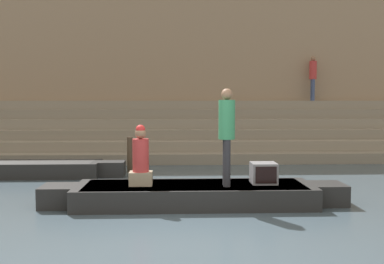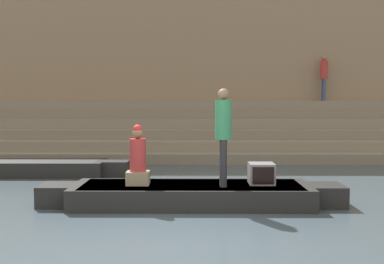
{
  "view_description": "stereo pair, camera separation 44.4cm",
  "coord_description": "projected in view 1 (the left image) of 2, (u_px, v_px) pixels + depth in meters",
  "views": [
    {
      "loc": [
        -0.16,
        -6.42,
        1.97
      ],
      "look_at": [
        0.22,
        3.08,
        1.29
      ],
      "focal_mm": 42.0,
      "sensor_mm": 36.0,
      "label": 1
    },
    {
      "loc": [
        0.28,
        -6.43,
        1.97
      ],
      "look_at": [
        0.22,
        3.08,
        1.29
      ],
      "focal_mm": 42.0,
      "sensor_mm": 36.0,
      "label": 2
    }
  ],
  "objects": [
    {
      "name": "tv_set",
      "position": [
        264.0,
        173.0,
        8.5
      ],
      "size": [
        0.47,
        0.47,
        0.39
      ],
      "rotation": [
        0.0,
        0.0,
        0.15
      ],
      "color": "slate",
      "rests_on": "rowboat_main"
    },
    {
      "name": "ground_plane",
      "position": [
        186.0,
        235.0,
        6.55
      ],
      "size": [
        120.0,
        120.0,
        0.0
      ],
      "primitive_type": "plane",
      "color": "#3D4C56"
    },
    {
      "name": "moored_boat_shore",
      "position": [
        9.0,
        169.0,
        11.5
      ],
      "size": [
        5.89,
        1.03,
        0.39
      ],
      "rotation": [
        0.0,
        0.0,
        -0.03
      ],
      "color": "black",
      "rests_on": "ground"
    },
    {
      "name": "person_on_steps",
      "position": [
        313.0,
        74.0,
        17.04
      ],
      "size": [
        0.28,
        0.28,
        1.7
      ],
      "rotation": [
        0.0,
        0.0,
        6.06
      ],
      "color": "#3D4C75",
      "rests_on": "ghat_steps"
    },
    {
      "name": "back_wall",
      "position": [
        178.0,
        47.0,
        17.66
      ],
      "size": [
        34.2,
        1.28,
        8.2
      ],
      "color": "#937A60",
      "rests_on": "ground"
    },
    {
      "name": "mooring_post",
      "position": [
        130.0,
        155.0,
        12.22
      ],
      "size": [
        0.16,
        0.16,
        0.97
      ],
      "primitive_type": "cylinder",
      "color": "#473828",
      "rests_on": "ground"
    },
    {
      "name": "person_rowing",
      "position": [
        141.0,
        160.0,
        8.3
      ],
      "size": [
        0.42,
        0.33,
        1.12
      ],
      "rotation": [
        0.0,
        0.0,
        0.15
      ],
      "color": "gray",
      "rests_on": "rowboat_main"
    },
    {
      "name": "rowboat_main",
      "position": [
        194.0,
        194.0,
        8.42
      ],
      "size": [
        5.68,
        1.42,
        0.39
      ],
      "rotation": [
        0.0,
        0.0,
        0.03
      ],
      "color": "black",
      "rests_on": "ground"
    },
    {
      "name": "ghat_steps",
      "position": [
        179.0,
        136.0,
        15.95
      ],
      "size": [
        36.0,
        3.78,
        1.94
      ],
      "color": "gray",
      "rests_on": "ground"
    },
    {
      "name": "person_standing",
      "position": [
        227.0,
        129.0,
        8.19
      ],
      "size": [
        0.3,
        0.3,
        1.79
      ],
      "rotation": [
        0.0,
        0.0,
        -0.04
      ],
      "color": "#28282D",
      "rests_on": "rowboat_main"
    }
  ]
}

